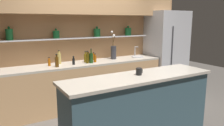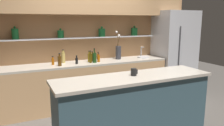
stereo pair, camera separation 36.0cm
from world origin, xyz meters
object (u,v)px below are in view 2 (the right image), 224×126
(bottle_wine_2, at_px, (94,58))
(bottle_sauce_6, at_px, (77,60))
(coffee_mug, at_px, (134,72))
(bottle_oil_4, at_px, (92,57))
(bottle_oil_7, at_px, (91,58))
(sink_fixture, at_px, (143,56))
(refrigerator, at_px, (174,52))
(bottle_oil_5, at_px, (89,57))
(bottle_sauce_1, at_px, (99,58))
(bottle_spirit_0, at_px, (60,61))
(flower_vase, at_px, (118,51))
(bottle_spirit_9, at_px, (63,57))
(bottle_sauce_3, at_px, (53,61))
(bottle_sauce_8, at_px, (98,56))

(bottle_wine_2, xyz_separation_m, bottle_sauce_6, (-0.37, 0.02, -0.03))
(coffee_mug, bearing_deg, bottle_oil_4, 88.86)
(bottle_oil_7, bearing_deg, sink_fixture, 4.24)
(refrigerator, distance_m, bottle_oil_5, 2.17)
(refrigerator, bearing_deg, bottle_oil_4, 176.95)
(refrigerator, bearing_deg, bottle_sauce_6, -178.99)
(bottle_sauce_1, bearing_deg, bottle_spirit_0, -174.75)
(bottle_sauce_6, distance_m, bottle_oil_7, 0.29)
(bottle_spirit_0, xyz_separation_m, bottle_sauce_1, (0.82, 0.08, -0.03))
(bottle_spirit_0, height_order, bottle_sauce_1, bottle_spirit_0)
(sink_fixture, height_order, bottle_spirit_0, sink_fixture)
(flower_vase, height_order, bottle_oil_5, flower_vase)
(bottle_sauce_1, distance_m, bottle_oil_4, 0.16)
(bottle_spirit_0, bearing_deg, sink_fixture, 4.31)
(bottle_oil_7, height_order, bottle_spirit_9, bottle_spirit_9)
(refrigerator, xyz_separation_m, bottle_sauce_6, (-2.48, -0.04, -0.01))
(refrigerator, distance_m, bottle_wine_2, 2.11)
(sink_fixture, distance_m, bottle_oil_5, 1.31)
(bottle_oil_7, relative_size, bottle_spirit_9, 0.92)
(flower_vase, distance_m, coffee_mug, 1.89)
(bottle_sauce_6, bearing_deg, bottle_sauce_3, 165.92)
(bottle_wine_2, distance_m, bottle_spirit_9, 0.63)
(bottle_oil_4, height_order, bottle_oil_5, bottle_oil_5)
(bottle_spirit_0, height_order, bottle_sauce_6, bottle_spirit_0)
(bottle_sauce_3, bearing_deg, bottle_spirit_9, 26.02)
(bottle_oil_5, height_order, bottle_sauce_8, bottle_oil_5)
(refrigerator, relative_size, bottle_sauce_1, 11.07)
(bottle_oil_4, relative_size, bottle_oil_5, 0.91)
(bottle_sauce_6, xyz_separation_m, coffee_mug, (0.35, -1.62, 0.08))
(bottle_spirit_0, bearing_deg, flower_vase, 8.85)
(bottle_wine_2, relative_size, bottle_oil_5, 1.28)
(flower_vase, relative_size, sink_fixture, 2.31)
(bottle_wine_2, xyz_separation_m, bottle_oil_5, (-0.07, 0.14, -0.01))
(bottle_oil_4, height_order, bottle_sauce_6, bottle_oil_4)
(bottle_sauce_3, bearing_deg, bottle_sauce_1, -5.62)
(sink_fixture, bearing_deg, bottle_oil_4, 177.10)
(bottle_spirit_0, distance_m, bottle_spirit_9, 0.31)
(bottle_oil_5, distance_m, coffee_mug, 1.74)
(flower_vase, relative_size, bottle_spirit_9, 2.30)
(bottle_sauce_3, distance_m, bottle_sauce_8, 1.01)
(bottle_sauce_3, distance_m, bottle_spirit_9, 0.26)
(coffee_mug, bearing_deg, bottle_spirit_0, 113.85)
(bottle_sauce_8, bearing_deg, bottle_spirit_9, -176.59)
(sink_fixture, distance_m, bottle_sauce_8, 1.07)
(bottle_wine_2, xyz_separation_m, bottle_spirit_9, (-0.58, 0.24, 0.01))
(refrigerator, xyz_separation_m, bottle_spirit_0, (-2.82, -0.10, 0.02))
(bottle_oil_4, distance_m, bottle_sauce_8, 0.21)
(flower_vase, xyz_separation_m, bottle_spirit_0, (-1.34, -0.21, -0.08))
(bottle_wine_2, relative_size, bottle_sauce_3, 1.72)
(bottle_spirit_0, height_order, bottle_sauce_8, bottle_spirit_0)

